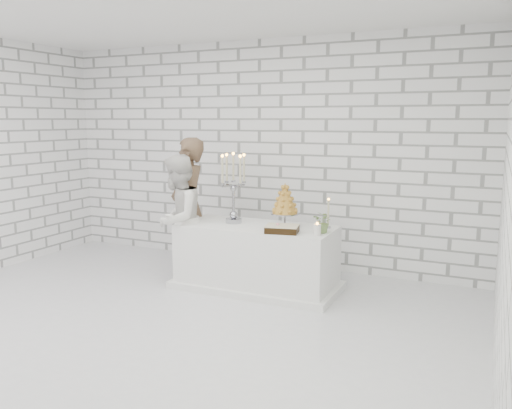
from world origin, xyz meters
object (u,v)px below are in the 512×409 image
(candelabra, at_px, (233,188))
(croquembouche, at_px, (285,205))
(groom, at_px, (189,207))
(cake_table, at_px, (257,257))
(bride, at_px, (178,220))

(candelabra, distance_m, croquembouche, 0.65)
(groom, bearing_deg, candelabra, 68.06)
(cake_table, xyz_separation_m, bride, (-0.95, -0.19, 0.40))
(groom, height_order, candelabra, groom)
(cake_table, height_order, groom, groom)
(groom, height_order, bride, groom)
(bride, xyz_separation_m, candelabra, (0.64, 0.22, 0.39))
(cake_table, bearing_deg, bride, -168.85)
(groom, distance_m, croquembouche, 1.36)
(bride, height_order, candelabra, candelabra)
(candelabra, bearing_deg, cake_table, -5.77)
(groom, distance_m, bride, 0.40)
(candelabra, height_order, croquembouche, candelabra)
(cake_table, xyz_separation_m, candelabra, (-0.31, 0.03, 0.79))
(candelabra, bearing_deg, croquembouche, 4.16)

